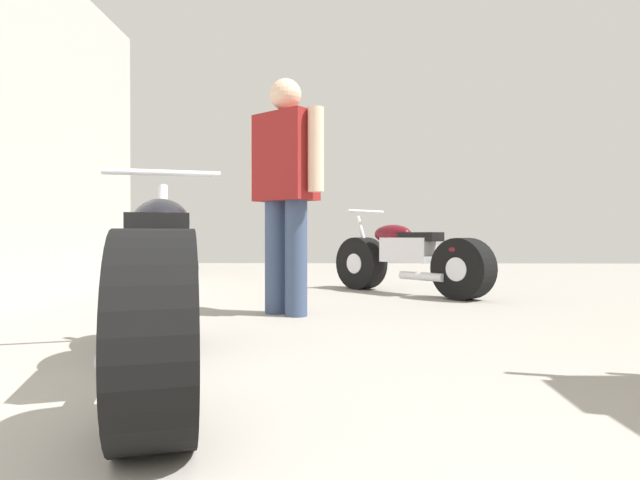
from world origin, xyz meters
TOP-DOWN VIEW (x-y plane):
  - ground_plane at (0.00, 3.23)m, footprint 15.49×15.49m
  - motorcycle_maroon_cruiser at (-0.64, 2.11)m, footprint 0.86×1.96m
  - motorcycle_black_naked at (0.83, 5.27)m, footprint 1.43×1.50m
  - mechanic_in_blue at (-0.29, 3.90)m, footprint 0.62×0.52m

SIDE VIEW (x-z plane):
  - ground_plane at x=0.00m, z-range 0.00..0.00m
  - motorcycle_black_naked at x=0.83m, z-range -0.08..0.78m
  - motorcycle_maroon_cruiser at x=-0.64m, z-range -0.08..0.85m
  - mechanic_in_blue at x=-0.29m, z-range 0.11..1.86m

